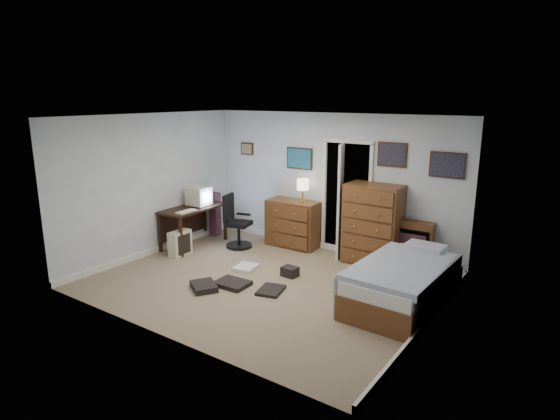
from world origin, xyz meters
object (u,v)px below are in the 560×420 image
at_px(office_chair, 236,227).
at_px(low_dresser, 293,223).
at_px(tall_dresser, 373,224).
at_px(bed, 403,282).
at_px(computer_desk, 190,215).

xyz_separation_m(office_chair, low_dresser, (0.85, 0.68, 0.05)).
bearing_deg(tall_dresser, bed, -52.19).
bearing_deg(bed, tall_dresser, 130.64).
xyz_separation_m(office_chair, bed, (3.47, -0.60, -0.08)).
distance_m(computer_desk, tall_dresser, 3.44).
bearing_deg(computer_desk, office_chair, 24.04).
xyz_separation_m(low_dresser, bed, (2.62, -1.28, -0.13)).
xyz_separation_m(low_dresser, tall_dresser, (1.62, -0.02, 0.24)).
relative_size(tall_dresser, bed, 0.67).
bearing_deg(computer_desk, low_dresser, 30.71).
relative_size(office_chair, bed, 0.49).
height_order(low_dresser, bed, low_dresser).
relative_size(low_dresser, bed, 0.49).
bearing_deg(low_dresser, office_chair, -144.24).
bearing_deg(low_dresser, bed, -28.82).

